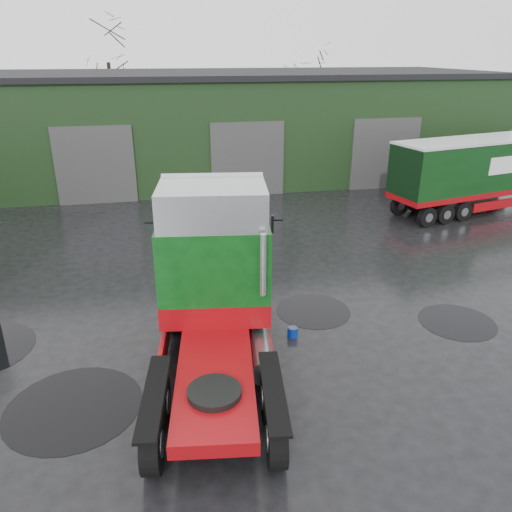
{
  "coord_description": "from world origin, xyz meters",
  "views": [
    {
      "loc": [
        -2.82,
        -12.71,
        7.49
      ],
      "look_at": [
        -0.09,
        1.05,
        1.7
      ],
      "focal_mm": 35.0,
      "sensor_mm": 36.0,
      "label": 1
    }
  ],
  "objects_px": {
    "lorry_right": "(489,174)",
    "tree_back_a": "(111,88)",
    "wash_bucket": "(293,332)",
    "tree_back_b": "(306,98)",
    "hero_tractor": "(214,301)",
    "warehouse": "(231,123)"
  },
  "relations": [
    {
      "from": "lorry_right",
      "to": "tree_back_b",
      "type": "bearing_deg",
      "value": 176.12
    },
    {
      "from": "wash_bucket",
      "to": "tree_back_a",
      "type": "height_order",
      "value": "tree_back_a"
    },
    {
      "from": "wash_bucket",
      "to": "hero_tractor",
      "type": "bearing_deg",
      "value": -143.52
    },
    {
      "from": "hero_tractor",
      "to": "wash_bucket",
      "type": "bearing_deg",
      "value": 43.91
    },
    {
      "from": "tree_back_a",
      "to": "tree_back_b",
      "type": "bearing_deg",
      "value": 0.0
    },
    {
      "from": "hero_tractor",
      "to": "tree_back_b",
      "type": "distance_m",
      "value": 34.81
    },
    {
      "from": "hero_tractor",
      "to": "tree_back_b",
      "type": "xyz_separation_m",
      "value": [
        11.81,
        32.71,
        1.48
      ]
    },
    {
      "from": "tree_back_a",
      "to": "tree_back_b",
      "type": "distance_m",
      "value": 16.03
    },
    {
      "from": "warehouse",
      "to": "tree_back_b",
      "type": "distance_m",
      "value": 12.82
    },
    {
      "from": "tree_back_a",
      "to": "tree_back_b",
      "type": "xyz_separation_m",
      "value": [
        16.0,
        0.0,
        -1.0
      ]
    },
    {
      "from": "lorry_right",
      "to": "tree_back_a",
      "type": "xyz_separation_m",
      "value": [
        -19.27,
        21.0,
        2.93
      ]
    },
    {
      "from": "lorry_right",
      "to": "wash_bucket",
      "type": "bearing_deg",
      "value": -64.64
    },
    {
      "from": "hero_tractor",
      "to": "lorry_right",
      "type": "height_order",
      "value": "hero_tractor"
    },
    {
      "from": "hero_tractor",
      "to": "lorry_right",
      "type": "distance_m",
      "value": 19.1
    },
    {
      "from": "lorry_right",
      "to": "tree_back_b",
      "type": "distance_m",
      "value": 21.34
    },
    {
      "from": "lorry_right",
      "to": "tree_back_a",
      "type": "distance_m",
      "value": 28.65
    },
    {
      "from": "hero_tractor",
      "to": "wash_bucket",
      "type": "distance_m",
      "value": 3.65
    },
    {
      "from": "hero_tractor",
      "to": "warehouse",
      "type": "bearing_deg",
      "value": 87.9
    },
    {
      "from": "warehouse",
      "to": "hero_tractor",
      "type": "bearing_deg",
      "value": -99.53
    },
    {
      "from": "wash_bucket",
      "to": "tree_back_b",
      "type": "distance_m",
      "value": 32.56
    },
    {
      "from": "wash_bucket",
      "to": "tree_back_a",
      "type": "distance_m",
      "value": 31.98
    },
    {
      "from": "warehouse",
      "to": "wash_bucket",
      "type": "xyz_separation_m",
      "value": [
        -1.44,
        -20.96,
        -3.02
      ]
    }
  ]
}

